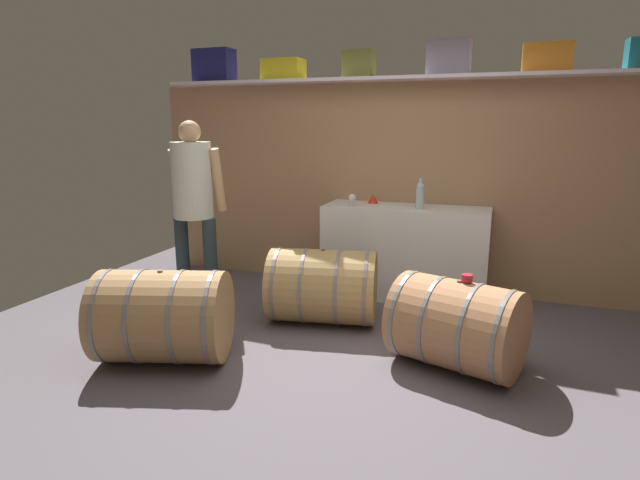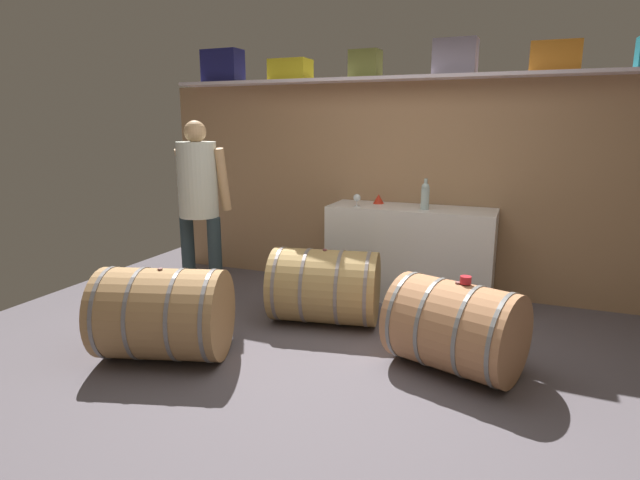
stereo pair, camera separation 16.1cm
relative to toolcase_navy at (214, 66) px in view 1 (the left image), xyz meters
name	(u,v)px [view 1 (the left image)]	position (x,y,z in m)	size (l,w,h in m)	color
ground_plane	(359,345)	(2.02, -1.44, -2.29)	(6.55, 7.43, 0.02)	#585259
back_wall_panel	(401,188)	(2.02, 0.15, -1.24)	(5.35, 0.10, 2.08)	#A67E58
high_shelf_board	(402,79)	(2.02, 0.00, -0.19)	(4.92, 0.40, 0.03)	silver
toolcase_navy	(214,66)	(0.00, 0.00, 0.00)	(0.43, 0.23, 0.34)	navy
toolcase_yellow	(283,70)	(0.80, 0.00, -0.07)	(0.40, 0.27, 0.21)	yellow
toolcase_olive	(359,64)	(1.60, 0.00, -0.04)	(0.29, 0.21, 0.26)	olive
toolcase_grey	(449,58)	(2.44, 0.00, -0.01)	(0.38, 0.20, 0.32)	gray
toolcase_orange	(547,58)	(3.27, 0.00, -0.05)	(0.40, 0.27, 0.24)	orange
work_cabinet	(405,252)	(2.14, -0.18, -1.83)	(1.57, 0.54, 0.90)	white
wine_bottle_clear	(420,195)	(2.28, -0.25, -1.25)	(0.08, 0.08, 0.29)	#AEC4C1
wine_glass	(352,198)	(1.64, -0.32, -1.30)	(0.07, 0.07, 0.12)	white
red_funnel	(373,199)	(1.78, -0.06, -1.33)	(0.11, 0.11, 0.09)	red
wine_barrel_near	(457,325)	(2.76, -1.58, -1.96)	(1.00, 0.86, 0.64)	#AF774E
wine_barrel_far	(323,286)	(1.60, -1.08, -1.96)	(0.99, 0.77, 0.65)	tan
wine_barrel_flank	(163,316)	(0.76, -2.16, -1.95)	(1.05, 0.89, 0.68)	#A2784B
tasting_cup	(467,278)	(2.81, -1.58, -1.62)	(0.08, 0.08, 0.05)	red
winemaker_pouring	(193,194)	(0.32, -1.02, -1.23)	(0.51, 0.42, 1.71)	#26343A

